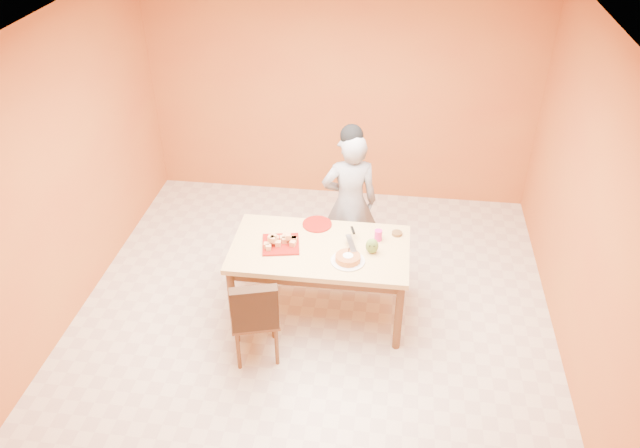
# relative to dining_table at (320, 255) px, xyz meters

# --- Properties ---
(floor) EXTENTS (5.00, 5.00, 0.00)m
(floor) POSITION_rel_dining_table_xyz_m (-0.06, -0.24, -0.67)
(floor) COLOR silver
(floor) RESTS_ON ground
(ceiling) EXTENTS (5.00, 5.00, 0.00)m
(ceiling) POSITION_rel_dining_table_xyz_m (-0.06, -0.24, 2.03)
(ceiling) COLOR white
(ceiling) RESTS_ON wall_back
(wall_back) EXTENTS (4.50, 0.00, 4.50)m
(wall_back) POSITION_rel_dining_table_xyz_m (-0.06, 2.26, 0.68)
(wall_back) COLOR #C36F2D
(wall_back) RESTS_ON floor
(wall_left) EXTENTS (0.00, 5.00, 5.00)m
(wall_left) POSITION_rel_dining_table_xyz_m (-2.31, -0.24, 0.68)
(wall_left) COLOR #C36F2D
(wall_left) RESTS_ON floor
(wall_right) EXTENTS (0.00, 5.00, 5.00)m
(wall_right) POSITION_rel_dining_table_xyz_m (2.19, -0.24, 0.68)
(wall_right) COLOR #C36F2D
(wall_right) RESTS_ON floor
(dining_table) EXTENTS (1.60, 0.90, 0.76)m
(dining_table) POSITION_rel_dining_table_xyz_m (0.00, 0.00, 0.00)
(dining_table) COLOR #F2D87E
(dining_table) RESTS_ON floor
(dining_chair) EXTENTS (0.51, 0.57, 0.89)m
(dining_chair) POSITION_rel_dining_table_xyz_m (-0.48, -0.64, -0.21)
(dining_chair) COLOR brown
(dining_chair) RESTS_ON floor
(pastry_pile) EXTENTS (0.29, 0.29, 0.10)m
(pastry_pile) POSITION_rel_dining_table_xyz_m (-0.35, -0.02, 0.16)
(pastry_pile) COLOR tan
(pastry_pile) RESTS_ON pastry_platter
(person) EXTENTS (0.63, 0.48, 1.54)m
(person) POSITION_rel_dining_table_xyz_m (0.20, 0.77, 0.10)
(person) COLOR gray
(person) RESTS_ON floor
(pastry_platter) EXTENTS (0.38, 0.38, 0.02)m
(pastry_platter) POSITION_rel_dining_table_xyz_m (-0.35, -0.02, 0.10)
(pastry_platter) COLOR maroon
(pastry_platter) RESTS_ON dining_table
(red_dinner_plate) EXTENTS (0.36, 0.36, 0.02)m
(red_dinner_plate) POSITION_rel_dining_table_xyz_m (-0.07, 0.35, 0.10)
(red_dinner_plate) COLOR maroon
(red_dinner_plate) RESTS_ON dining_table
(white_cake_plate) EXTENTS (0.31, 0.31, 0.01)m
(white_cake_plate) POSITION_rel_dining_table_xyz_m (0.27, -0.18, 0.10)
(white_cake_plate) COLOR silver
(white_cake_plate) RESTS_ON dining_table
(sponge_cake) EXTENTS (0.29, 0.29, 0.05)m
(sponge_cake) POSITION_rel_dining_table_xyz_m (0.27, -0.18, 0.13)
(sponge_cake) COLOR orange
(sponge_cake) RESTS_ON white_cake_plate
(cake_server) EXTENTS (0.13, 0.27, 0.01)m
(cake_server) POSITION_rel_dining_table_xyz_m (0.28, -0.00, 0.16)
(cake_server) COLOR silver
(cake_server) RESTS_ON sponge_cake
(egg_ornament) EXTENTS (0.13, 0.11, 0.14)m
(egg_ornament) POSITION_rel_dining_table_xyz_m (0.47, -0.02, 0.17)
(egg_ornament) COLOR olive
(egg_ornament) RESTS_ON dining_table
(magenta_glass) EXTENTS (0.09, 0.09, 0.10)m
(magenta_glass) POSITION_rel_dining_table_xyz_m (0.51, 0.18, 0.15)
(magenta_glass) COLOR #D31F7A
(magenta_glass) RESTS_ON dining_table
(checker_tin) EXTENTS (0.12, 0.12, 0.03)m
(checker_tin) POSITION_rel_dining_table_xyz_m (0.68, 0.28, 0.11)
(checker_tin) COLOR #331C0E
(checker_tin) RESTS_ON dining_table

